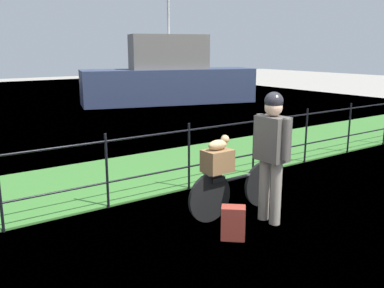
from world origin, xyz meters
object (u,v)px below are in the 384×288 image
Objects in this scene: wooden_crate at (217,161)px; moored_boat_mid at (169,78)px; bicycle_main at (236,189)px; cyclist_person at (272,146)px; terrier_dog at (219,144)px; backpack_on_paving at (233,223)px.

moored_boat_mid is (5.87, 10.47, 0.21)m from wooden_crate.
wooden_crate is (-0.34, -0.01, 0.45)m from bicycle_main.
wooden_crate is 0.71m from cyclist_person.
terrier_dog reaches higher than wooden_crate.
moored_boat_mid is at bearing 102.63° from backpack_on_paving.
wooden_crate is at bearing 111.44° from backpack_on_paving.
cyclist_person is at bearing -68.78° from bicycle_main.
backpack_on_paving is at bearing -112.19° from terrier_dog.
terrier_dog is at bearing 137.79° from cyclist_person.
moored_boat_mid is (5.36, 10.91, 0.00)m from cyclist_person.
moored_boat_mid is at bearing 63.86° from cyclist_person.
wooden_crate is at bearing 139.23° from cyclist_person.
bicycle_main is 0.81m from cyclist_person.
bicycle_main is 0.74m from terrier_dog.
wooden_crate is at bearing -119.27° from moored_boat_mid.
cyclist_person is 1.08m from backpack_on_paving.
bicycle_main is 0.95× the size of cyclist_person.
wooden_crate is 0.85m from backpack_on_paving.
cyclist_person is 0.24× the size of moored_boat_mid.
terrier_dog reaches higher than backpack_on_paving.
cyclist_person is 12.16m from moored_boat_mid.
bicycle_main is 4.01× the size of backpack_on_paving.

